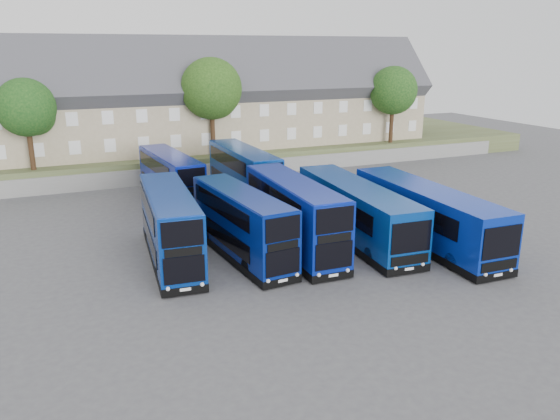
{
  "coord_description": "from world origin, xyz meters",
  "views": [
    {
      "loc": [
        -12.58,
        -25.01,
        11.89
      ],
      "look_at": [
        0.27,
        5.04,
        2.2
      ],
      "focal_mm": 35.0,
      "sensor_mm": 36.0,
      "label": 1
    }
  ],
  "objects_px": {
    "tree_east": "(394,92)",
    "tree_far": "(402,84)",
    "tree_west": "(28,110)",
    "dd_front_left": "(170,228)",
    "dd_front_mid": "(242,226)",
    "tree_mid": "(213,91)",
    "coach_east_a": "(356,213)"
  },
  "relations": [
    {
      "from": "coach_east_a",
      "to": "tree_mid",
      "type": "bearing_deg",
      "value": 101.62
    },
    {
      "from": "coach_east_a",
      "to": "dd_front_left",
      "type": "bearing_deg",
      "value": 179.75
    },
    {
      "from": "dd_front_left",
      "to": "dd_front_mid",
      "type": "distance_m",
      "value": 4.14
    },
    {
      "from": "dd_front_left",
      "to": "tree_east",
      "type": "bearing_deg",
      "value": 39.99
    },
    {
      "from": "tree_east",
      "to": "coach_east_a",
      "type": "bearing_deg",
      "value": -128.89
    },
    {
      "from": "tree_east",
      "to": "tree_far",
      "type": "xyz_separation_m",
      "value": [
        6.0,
        7.0,
        0.34
      ]
    },
    {
      "from": "tree_west",
      "to": "tree_far",
      "type": "distance_m",
      "value": 42.58
    },
    {
      "from": "tree_east",
      "to": "tree_far",
      "type": "relative_size",
      "value": 0.94
    },
    {
      "from": "tree_west",
      "to": "tree_far",
      "type": "relative_size",
      "value": 0.88
    },
    {
      "from": "dd_front_left",
      "to": "tree_west",
      "type": "xyz_separation_m",
      "value": [
        -7.15,
        20.28,
        5.03
      ]
    },
    {
      "from": "dd_front_left",
      "to": "tree_west",
      "type": "distance_m",
      "value": 22.08
    },
    {
      "from": "dd_front_mid",
      "to": "tree_mid",
      "type": "distance_m",
      "value": 23.23
    },
    {
      "from": "dd_front_left",
      "to": "tree_east",
      "type": "height_order",
      "value": "tree_east"
    },
    {
      "from": "tree_mid",
      "to": "tree_east",
      "type": "xyz_separation_m",
      "value": [
        20.0,
        -0.5,
        -0.68
      ]
    },
    {
      "from": "dd_front_left",
      "to": "dd_front_mid",
      "type": "xyz_separation_m",
      "value": [
        3.99,
        -1.1,
        -0.07
      ]
    },
    {
      "from": "dd_front_mid",
      "to": "tree_west",
      "type": "distance_m",
      "value": 24.64
    },
    {
      "from": "dd_front_mid",
      "to": "tree_west",
      "type": "xyz_separation_m",
      "value": [
        -11.14,
        21.37,
        5.1
      ]
    },
    {
      "from": "dd_front_left",
      "to": "tree_west",
      "type": "bearing_deg",
      "value": 114.31
    },
    {
      "from": "dd_front_mid",
      "to": "tree_east",
      "type": "distance_m",
      "value": 33.23
    },
    {
      "from": "dd_front_mid",
      "to": "tree_far",
      "type": "height_order",
      "value": "tree_far"
    },
    {
      "from": "tree_west",
      "to": "tree_east",
      "type": "bearing_deg",
      "value": 0.0
    },
    {
      "from": "tree_west",
      "to": "tree_east",
      "type": "distance_m",
      "value": 36.0
    },
    {
      "from": "dd_front_left",
      "to": "tree_east",
      "type": "relative_size",
      "value": 1.29
    },
    {
      "from": "dd_front_mid",
      "to": "coach_east_a",
      "type": "height_order",
      "value": "dd_front_mid"
    },
    {
      "from": "tree_east",
      "to": "dd_front_mid",
      "type": "bearing_deg",
      "value": -139.31
    },
    {
      "from": "dd_front_mid",
      "to": "dd_front_left",
      "type": "bearing_deg",
      "value": 159.35
    },
    {
      "from": "dd_front_mid",
      "to": "tree_west",
      "type": "height_order",
      "value": "tree_west"
    },
    {
      "from": "coach_east_a",
      "to": "tree_far",
      "type": "relative_size",
      "value": 1.52
    },
    {
      "from": "tree_mid",
      "to": "tree_west",
      "type": "bearing_deg",
      "value": -178.21
    },
    {
      "from": "tree_mid",
      "to": "tree_east",
      "type": "distance_m",
      "value": 20.02
    },
    {
      "from": "tree_west",
      "to": "tree_mid",
      "type": "relative_size",
      "value": 0.83
    },
    {
      "from": "tree_west",
      "to": "tree_far",
      "type": "height_order",
      "value": "tree_far"
    }
  ]
}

